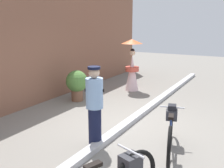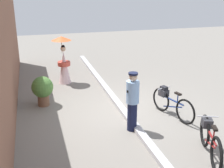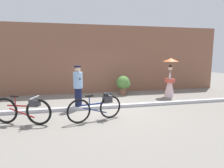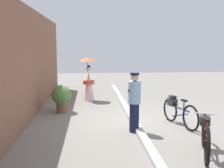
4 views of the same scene
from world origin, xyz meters
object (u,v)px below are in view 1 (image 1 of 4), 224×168
bicycle_near_officer (171,130)px  potted_plant_by_door (78,83)px  person_with_parasol (132,66)px  person_officer (95,105)px

bicycle_near_officer → potted_plant_by_door: potted_plant_by_door is taller
person_with_parasol → potted_plant_by_door: person_with_parasol is taller
person_with_parasol → bicycle_near_officer: bearing=-145.8°
person_officer → person_with_parasol: (4.41, 1.25, 0.05)m
person_officer → person_with_parasol: size_ratio=0.87×
person_officer → potted_plant_by_door: (2.36, 2.18, -0.29)m
person_officer → bicycle_near_officer: bearing=-69.9°
bicycle_near_officer → person_with_parasol: person_with_parasol is taller
bicycle_near_officer → person_with_parasol: size_ratio=0.93×
person_officer → potted_plant_by_door: bearing=42.7°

